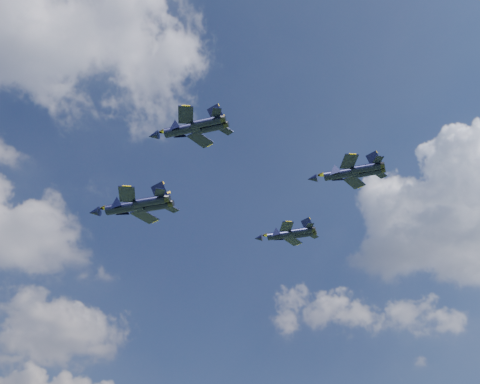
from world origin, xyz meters
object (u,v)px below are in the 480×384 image
(jet_lead, at_px, (122,207))
(jet_slot, at_px, (339,174))
(jet_left, at_px, (180,130))
(jet_right, at_px, (279,235))

(jet_lead, distance_m, jet_slot, 41.71)
(jet_left, bearing_deg, jet_slot, -44.35)
(jet_lead, relative_size, jet_slot, 1.29)
(jet_lead, xyz_separation_m, jet_left, (0.58, -29.71, -2.49))
(jet_left, relative_size, jet_right, 0.97)
(jet_lead, bearing_deg, jet_left, -137.02)
(jet_left, xyz_separation_m, jet_slot, (29.80, 1.13, 1.58))
(jet_left, distance_m, jet_right, 41.43)
(jet_right, xyz_separation_m, jet_slot, (-2.15, -25.11, -0.99))
(jet_left, height_order, jet_right, jet_right)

